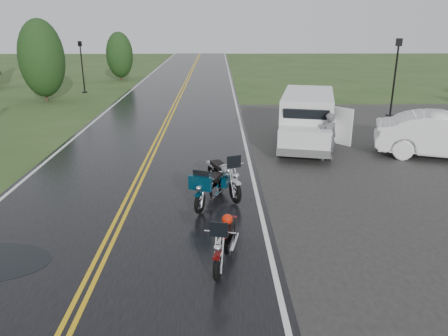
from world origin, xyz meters
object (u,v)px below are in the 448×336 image
(person_at_van, at_px, (328,138))
(lamp_post_far_left, at_px, (82,67))
(van_white, at_px, (282,129))
(sedan_white, at_px, (446,137))
(motorcycle_red, at_px, (218,256))
(motorcycle_silver, at_px, (235,183))
(lamp_post_far_right, at_px, (395,78))
(motorcycle_teal, at_px, (200,195))

(person_at_van, bearing_deg, lamp_post_far_left, -57.96)
(person_at_van, bearing_deg, van_white, -28.45)
(van_white, distance_m, sedan_white, 6.23)
(motorcycle_red, xyz_separation_m, sedan_white, (8.71, 8.25, 0.24))
(motorcycle_red, distance_m, motorcycle_silver, 3.92)
(lamp_post_far_right, bearing_deg, lamp_post_far_left, 155.99)
(motorcycle_silver, xyz_separation_m, van_white, (1.99, 4.67, 0.42))
(motorcycle_teal, relative_size, sedan_white, 0.40)
(van_white, xyz_separation_m, person_at_van, (1.61, -0.60, -0.19))
(motorcycle_teal, bearing_deg, person_at_van, 67.51)
(sedan_white, xyz_separation_m, lamp_post_far_left, (-18.37, 16.14, 0.98))
(motorcycle_silver, bearing_deg, lamp_post_far_right, 30.82)
(motorcycle_teal, bearing_deg, sedan_white, 50.33)
(motorcycle_silver, distance_m, person_at_van, 5.44)
(motorcycle_red, bearing_deg, sedan_white, 55.00)
(motorcycle_teal, height_order, sedan_white, sedan_white)
(motorcycle_teal, xyz_separation_m, lamp_post_far_right, (10.01, 12.63, 1.49))
(motorcycle_teal, distance_m, lamp_post_far_right, 16.18)
(van_white, distance_m, lamp_post_far_right, 10.18)
(lamp_post_far_right, bearing_deg, sedan_white, -96.10)
(van_white, xyz_separation_m, sedan_white, (6.22, -0.30, -0.26))
(motorcycle_teal, height_order, lamp_post_far_right, lamp_post_far_right)
(motorcycle_teal, bearing_deg, lamp_post_far_left, 135.08)
(van_white, relative_size, lamp_post_far_left, 1.54)
(motorcycle_silver, distance_m, sedan_white, 9.30)
(motorcycle_teal, relative_size, person_at_van, 1.12)
(motorcycle_teal, relative_size, lamp_post_far_right, 0.49)
(motorcycle_silver, xyz_separation_m, person_at_van, (3.60, 4.06, 0.22))
(motorcycle_teal, xyz_separation_m, person_at_van, (4.59, 4.73, 0.31))
(sedan_white, bearing_deg, motorcycle_teal, 136.10)
(motorcycle_teal, distance_m, person_at_van, 6.60)
(motorcycle_silver, distance_m, van_white, 5.09)
(motorcycle_red, bearing_deg, van_white, 85.29)
(motorcycle_red, distance_m, van_white, 8.92)
(motorcycle_silver, bearing_deg, person_at_van, 26.27)
(motorcycle_teal, bearing_deg, lamp_post_far_right, 73.25)
(motorcycle_red, relative_size, lamp_post_far_left, 0.56)
(motorcycle_red, bearing_deg, lamp_post_far_left, 123.17)
(motorcycle_silver, relative_size, person_at_van, 1.28)
(van_white, bearing_deg, motorcycle_silver, -100.30)
(motorcycle_red, height_order, motorcycle_teal, motorcycle_red)
(van_white, relative_size, lamp_post_far_right, 1.35)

